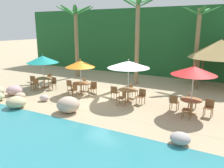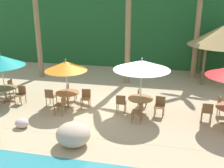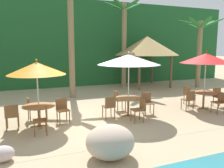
# 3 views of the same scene
# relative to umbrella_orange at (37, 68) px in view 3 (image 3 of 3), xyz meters

# --- Properties ---
(ground_plane) EXTENTS (120.00, 120.00, 0.00)m
(ground_plane) POSITION_rel_umbrella_orange_xyz_m (2.00, 0.09, -2.01)
(ground_plane) COLOR tan
(terrace_deck) EXTENTS (18.00, 5.20, 0.01)m
(terrace_deck) POSITION_rel_umbrella_orange_xyz_m (2.00, 0.09, -2.01)
(terrace_deck) COLOR tan
(terrace_deck) RESTS_ON ground
(foliage_backdrop) EXTENTS (28.00, 2.40, 6.00)m
(foliage_backdrop) POSITION_rel_umbrella_orange_xyz_m (2.00, 9.09, 0.99)
(foliage_backdrop) COLOR #1E5628
(foliage_backdrop) RESTS_ON ground
(rock_seawall) EXTENTS (15.83, 2.98, 0.83)m
(rock_seawall) POSITION_rel_umbrella_orange_xyz_m (-0.84, -3.13, -1.70)
(rock_seawall) COLOR #A9AE9F
(rock_seawall) RESTS_ON ground
(umbrella_orange) EXTENTS (1.93, 1.93, 2.34)m
(umbrella_orange) POSITION_rel_umbrella_orange_xyz_m (0.00, 0.00, 0.00)
(umbrella_orange) COLOR silver
(umbrella_orange) RESTS_ON ground
(dining_table_orange) EXTENTS (1.10, 1.10, 0.74)m
(dining_table_orange) POSITION_rel_umbrella_orange_xyz_m (0.00, 0.00, -1.40)
(dining_table_orange) COLOR olive
(dining_table_orange) RESTS_ON ground
(chair_orange_seaward) EXTENTS (0.46, 0.47, 0.87)m
(chair_orange_seaward) POSITION_rel_umbrella_orange_xyz_m (0.83, 0.18, -1.50)
(chair_orange_seaward) COLOR brown
(chair_orange_seaward) RESTS_ON ground
(chair_orange_inland) EXTENTS (0.48, 0.47, 0.87)m
(chair_orange_inland) POSITION_rel_umbrella_orange_xyz_m (-0.20, 0.83, -1.50)
(chair_orange_inland) COLOR brown
(chair_orange_inland) RESTS_ON ground
(chair_orange_left) EXTENTS (0.44, 0.44, 0.87)m
(chair_orange_left) POSITION_rel_umbrella_orange_xyz_m (-0.85, -0.05, -1.50)
(chair_orange_left) COLOR brown
(chair_orange_left) RESTS_ON ground
(chair_orange_right) EXTENTS (0.45, 0.44, 0.87)m
(chair_orange_right) POSITION_rel_umbrella_orange_xyz_m (0.05, -0.85, -1.50)
(chair_orange_right) COLOR brown
(chair_orange_right) RESTS_ON ground
(umbrella_white) EXTENTS (2.44, 2.44, 2.56)m
(umbrella_white) POSITION_rel_umbrella_orange_xyz_m (3.42, 0.00, 0.23)
(umbrella_white) COLOR silver
(umbrella_white) RESTS_ON ground
(dining_table_white) EXTENTS (1.10, 1.10, 0.74)m
(dining_table_white) POSITION_rel_umbrella_orange_xyz_m (3.42, 0.00, -1.40)
(dining_table_white) COLOR olive
(dining_table_white) RESTS_ON ground
(chair_white_seaward) EXTENTS (0.47, 0.48, 0.87)m
(chair_white_seaward) POSITION_rel_umbrella_orange_xyz_m (4.27, -0.01, -1.50)
(chair_white_seaward) COLOR brown
(chair_white_seaward) RESTS_ON ground
(chair_white_inland) EXTENTS (0.44, 0.43, 0.87)m
(chair_white_inland) POSITION_rel_umbrella_orange_xyz_m (3.34, 0.86, -1.50)
(chair_white_inland) COLOR brown
(chair_white_inland) RESTS_ON ground
(chair_white_left) EXTENTS (0.42, 0.43, 0.87)m
(chair_white_left) POSITION_rel_umbrella_orange_xyz_m (2.57, -0.10, -1.50)
(chair_white_left) COLOR brown
(chair_white_left) RESTS_ON ground
(chair_white_right) EXTENTS (0.45, 0.44, 0.87)m
(chair_white_right) POSITION_rel_umbrella_orange_xyz_m (3.47, -0.85, -1.50)
(chair_white_right) COLOR brown
(chair_white_right) RESTS_ON ground
(umbrella_red) EXTENTS (2.22, 2.22, 2.58)m
(umbrella_red) POSITION_rel_umbrella_orange_xyz_m (7.05, -0.22, 0.23)
(umbrella_red) COLOR silver
(umbrella_red) RESTS_ON ground
(dining_table_red) EXTENTS (1.10, 1.10, 0.74)m
(dining_table_red) POSITION_rel_umbrella_orange_xyz_m (7.05, -0.22, -1.40)
(dining_table_red) COLOR olive
(dining_table_red) RESTS_ON ground
(chair_red_seaward) EXTENTS (0.46, 0.47, 0.87)m
(chair_red_seaward) POSITION_rel_umbrella_orange_xyz_m (7.91, -0.22, -1.50)
(chair_red_seaward) COLOR brown
(chair_red_seaward) RESTS_ON ground
(chair_red_inland) EXTENTS (0.45, 0.45, 0.87)m
(chair_red_inland) POSITION_rel_umbrella_orange_xyz_m (6.91, 0.62, -1.50)
(chair_red_inland) COLOR brown
(chair_red_inland) RESTS_ON ground
(chair_red_left) EXTENTS (0.45, 0.45, 0.87)m
(chair_red_left) POSITION_rel_umbrella_orange_xyz_m (6.20, -0.26, -1.50)
(chair_red_left) COLOR brown
(chair_red_left) RESTS_ON ground
(chair_red_right) EXTENTS (0.44, 0.43, 0.87)m
(chair_red_right) POSITION_rel_umbrella_orange_xyz_m (7.12, -1.07, -1.50)
(chair_red_right) COLOR brown
(chair_red_right) RESTS_ON ground
(palm_tree_second) EXTENTS (3.25, 3.47, 6.63)m
(palm_tree_second) POSITION_rel_umbrella_orange_xyz_m (2.14, 4.36, 2.31)
(palm_tree_second) COLOR olive
(palm_tree_second) RESTS_ON ground
(palm_tree_third) EXTENTS (2.62, 2.72, 5.78)m
(palm_tree_third) POSITION_rel_umbrella_orange_xyz_m (6.13, 6.30, 1.72)
(palm_tree_third) COLOR olive
(palm_tree_third) RESTS_ON ground
(palm_tree_fourth) EXTENTS (2.92, 2.89, 4.66)m
(palm_tree_fourth) POSITION_rel_umbrella_orange_xyz_m (10.93, 4.49, 1.26)
(palm_tree_fourth) COLOR olive
(palm_tree_fourth) RESTS_ON ground
(palapa_hut) EXTENTS (4.41, 4.41, 3.50)m
(palapa_hut) POSITION_rel_umbrella_orange_xyz_m (7.77, 6.09, 0.82)
(palapa_hut) COLOR brown
(palapa_hut) RESTS_ON ground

